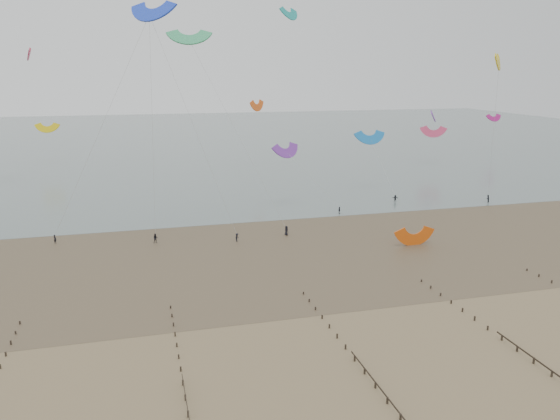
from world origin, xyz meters
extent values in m
plane|color=brown|center=(0.00, 0.00, 0.00)|extent=(500.00, 500.00, 0.00)
plane|color=#475654|center=(0.00, 200.00, 0.03)|extent=(500.00, 500.00, 0.00)
plane|color=#473A28|center=(0.00, 35.00, 0.01)|extent=(500.00, 500.00, 0.00)
ellipsoid|color=slate|center=(-18.00, 22.00, 0.01)|extent=(23.60, 14.36, 0.01)
ellipsoid|color=slate|center=(12.00, 38.00, 0.01)|extent=(33.64, 18.32, 0.01)
ellipsoid|color=slate|center=(45.00, 30.00, 0.01)|extent=(19.65, 13.67, 0.01)
ellipsoid|color=slate|center=(-40.00, 40.00, 0.01)|extent=(26.95, 14.22, 0.01)
cube|color=black|center=(-32.00, 1.47, 0.23)|extent=(0.16, 0.16, 0.57)
cube|color=black|center=(-32.00, 4.11, 0.22)|extent=(0.16, 0.16, 0.54)
cube|color=black|center=(-32.00, 6.74, 0.20)|extent=(0.16, 0.16, 0.51)
cube|color=black|center=(-32.00, 9.37, 0.19)|extent=(0.16, 0.16, 0.48)
cube|color=black|center=(-32.00, 12.00, 0.17)|extent=(0.16, 0.16, 0.45)
cube|color=black|center=(-14.00, -11.68, 0.31)|extent=(0.16, 0.16, 0.71)
cube|color=black|center=(-14.00, -9.05, 0.29)|extent=(0.16, 0.16, 0.68)
cube|color=black|center=(-14.00, -6.42, 0.28)|extent=(0.16, 0.16, 0.65)
cube|color=black|center=(-14.00, -3.79, 0.26)|extent=(0.16, 0.16, 0.62)
cube|color=black|center=(-14.00, -1.16, 0.25)|extent=(0.16, 0.16, 0.59)
cube|color=black|center=(-14.00, 1.47, 0.23)|extent=(0.16, 0.16, 0.57)
cube|color=black|center=(-14.00, 4.11, 0.22)|extent=(0.16, 0.16, 0.54)
cube|color=black|center=(-14.00, 6.74, 0.20)|extent=(0.16, 0.16, 0.51)
cube|color=black|center=(-14.00, 9.37, 0.19)|extent=(0.16, 0.16, 0.48)
cube|color=black|center=(-14.00, 12.00, 0.17)|extent=(0.16, 0.16, 0.45)
cube|color=black|center=(4.00, -16.95, 0.33)|extent=(0.16, 0.16, 0.77)
cube|color=black|center=(4.00, -14.32, 0.32)|extent=(0.16, 0.16, 0.74)
cube|color=black|center=(4.00, -11.68, 0.31)|extent=(0.16, 0.16, 0.71)
cube|color=black|center=(4.00, -9.05, 0.29)|extent=(0.16, 0.16, 0.68)
cube|color=black|center=(4.00, -6.42, 0.28)|extent=(0.16, 0.16, 0.65)
cube|color=black|center=(4.00, -3.79, 0.26)|extent=(0.16, 0.16, 0.62)
cube|color=black|center=(4.00, -1.16, 0.25)|extent=(0.16, 0.16, 0.59)
cube|color=black|center=(4.00, 1.47, 0.23)|extent=(0.16, 0.16, 0.57)
cube|color=black|center=(4.00, 4.11, 0.22)|extent=(0.16, 0.16, 0.54)
cube|color=black|center=(4.00, 6.74, 0.20)|extent=(0.16, 0.16, 0.51)
cube|color=black|center=(4.00, 9.37, 0.19)|extent=(0.16, 0.16, 0.48)
cube|color=black|center=(4.00, 12.00, 0.17)|extent=(0.16, 0.16, 0.45)
cube|color=black|center=(22.00, -14.32, 0.32)|extent=(0.16, 0.16, 0.74)
cube|color=black|center=(22.00, -11.68, 0.31)|extent=(0.16, 0.16, 0.71)
cube|color=black|center=(22.00, -9.05, 0.29)|extent=(0.16, 0.16, 0.68)
cube|color=black|center=(22.00, -6.42, 0.28)|extent=(0.16, 0.16, 0.65)
cube|color=black|center=(22.00, -3.79, 0.26)|extent=(0.16, 0.16, 0.62)
cube|color=black|center=(22.00, -1.16, 0.25)|extent=(0.16, 0.16, 0.59)
cube|color=black|center=(22.00, 1.47, 0.23)|extent=(0.16, 0.16, 0.57)
cube|color=black|center=(22.00, 4.11, 0.22)|extent=(0.16, 0.16, 0.54)
cube|color=black|center=(22.00, 6.74, 0.20)|extent=(0.16, 0.16, 0.51)
cube|color=black|center=(22.00, 9.37, 0.19)|extent=(0.16, 0.16, 0.48)
cube|color=black|center=(22.00, 12.00, 0.17)|extent=(0.16, 0.16, 0.45)
cube|color=black|center=(40.00, 6.74, 0.20)|extent=(0.16, 0.16, 0.51)
cube|color=black|center=(40.00, 9.37, 0.19)|extent=(0.16, 0.16, 0.48)
cube|color=black|center=(40.00, 12.00, 0.17)|extent=(0.16, 0.16, 0.45)
imported|color=black|center=(-32.10, 45.29, 0.80)|extent=(0.69, 0.67, 1.59)
imported|color=black|center=(41.17, 59.28, 0.79)|extent=(1.53, 1.04, 1.58)
imported|color=black|center=(9.12, 39.51, 0.92)|extent=(0.87, 1.05, 1.83)
imported|color=black|center=(24.32, 51.78, 0.80)|extent=(0.63, 1.01, 1.59)
imported|color=black|center=(61.72, 53.00, 0.89)|extent=(1.10, 1.05, 1.78)
imported|color=black|center=(-0.51, 38.02, 0.78)|extent=(1.08, 1.14, 1.55)
imported|color=black|center=(-14.73, 40.90, 0.87)|extent=(0.87, 0.69, 1.75)
camera|label=1|loc=(-16.88, -54.73, 29.81)|focal=35.00mm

